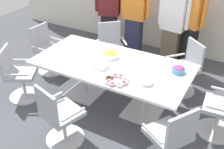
# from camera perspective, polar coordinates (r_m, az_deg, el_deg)

# --- Properties ---
(ground_plane) EXTENTS (10.00, 10.00, 0.01)m
(ground_plane) POSITION_cam_1_polar(r_m,az_deg,el_deg) (4.59, 0.00, -5.92)
(ground_plane) COLOR #4C4F56
(conference_table) EXTENTS (2.40, 1.20, 0.75)m
(conference_table) POSITION_cam_1_polar(r_m,az_deg,el_deg) (4.23, 0.00, 0.87)
(conference_table) COLOR white
(conference_table) RESTS_ON ground
(office_chair_0) EXTENTS (0.57, 0.57, 0.91)m
(office_chair_0) POSITION_cam_1_polar(r_m,az_deg,el_deg) (5.43, -13.30, 4.69)
(office_chair_0) COLOR silver
(office_chair_0) RESTS_ON ground
(office_chair_1) EXTENTS (0.73, 0.73, 0.91)m
(office_chair_1) POSITION_cam_1_polar(r_m,az_deg,el_deg) (4.76, -18.93, -0.33)
(office_chair_1) COLOR silver
(office_chair_1) RESTS_ON ground
(office_chair_2) EXTENTS (0.67, 0.67, 0.91)m
(office_chair_2) POSITION_cam_1_polar(r_m,az_deg,el_deg) (3.72, -10.92, -8.92)
(office_chair_2) COLOR silver
(office_chair_2) RESTS_ON ground
(office_chair_3) EXTENTS (0.74, 0.74, 0.91)m
(office_chair_3) POSITION_cam_1_polar(r_m,az_deg,el_deg) (3.43, 12.02, -13.18)
(office_chair_3) COLOR silver
(office_chair_3) RESTS_ON ground
(office_chair_4) EXTENTS (0.58, 0.58, 0.91)m
(office_chair_4) POSITION_cam_1_polar(r_m,az_deg,el_deg) (4.08, 22.39, -6.96)
(office_chair_4) COLOR silver
(office_chair_4) RESTS_ON ground
(office_chair_5) EXTENTS (0.76, 0.76, 0.91)m
(office_chair_5) POSITION_cam_1_polar(r_m,az_deg,el_deg) (4.83, 14.91, 0.88)
(office_chair_5) COLOR silver
(office_chair_5) RESTS_ON ground
(office_chair_6) EXTENTS (0.76, 0.76, 0.91)m
(office_chair_6) POSITION_cam_1_polar(r_m,az_deg,el_deg) (5.38, -0.20, 5.31)
(office_chair_6) COLOR silver
(office_chair_6) RESTS_ON ground
(person_standing_0) EXTENTS (0.61, 0.34, 1.74)m
(person_standing_0) POSITION_cam_1_polar(r_m,az_deg,el_deg) (5.92, -0.61, 13.08)
(person_standing_0) COLOR black
(person_standing_0) RESTS_ON ground
(person_standing_1) EXTENTS (0.61, 0.24, 1.85)m
(person_standing_1) POSITION_cam_1_polar(r_m,az_deg,el_deg) (5.54, 4.72, 12.40)
(person_standing_1) COLOR #232842
(person_standing_1) RESTS_ON ground
(person_standing_2) EXTENTS (0.62, 0.27, 1.69)m
(person_standing_2) POSITION_cam_1_polar(r_m,az_deg,el_deg) (5.33, 12.54, 9.86)
(person_standing_2) COLOR brown
(person_standing_2) RESTS_ON ground
(person_standing_3) EXTENTS (0.59, 0.39, 1.85)m
(person_standing_3) POSITION_cam_1_polar(r_m,az_deg,el_deg) (5.33, 16.02, 10.51)
(person_standing_3) COLOR black
(person_standing_3) RESTS_ON ground
(snack_bowl_chips_yellow) EXTENTS (0.24, 0.24, 0.11)m
(snack_bowl_chips_yellow) POSITION_cam_1_polar(r_m,az_deg,el_deg) (4.31, -0.26, 4.15)
(snack_bowl_chips_yellow) COLOR white
(snack_bowl_chips_yellow) RESTS_ON conference_table
(snack_bowl_candy_mix) EXTENTS (0.19, 0.19, 0.10)m
(snack_bowl_candy_mix) POSITION_cam_1_polar(r_m,az_deg,el_deg) (4.03, 13.67, 1.04)
(snack_bowl_candy_mix) COLOR #4C9EC6
(snack_bowl_candy_mix) RESTS_ON conference_table
(donut_platter) EXTENTS (0.34, 0.34, 0.04)m
(donut_platter) POSITION_cam_1_polar(r_m,az_deg,el_deg) (3.72, 1.05, -1.25)
(donut_platter) COLOR white
(donut_platter) RESTS_ON conference_table
(plate_stack) EXTENTS (0.20, 0.20, 0.04)m
(plate_stack) POSITION_cam_1_polar(r_m,az_deg,el_deg) (3.71, 7.08, -1.62)
(plate_stack) COLOR white
(plate_stack) RESTS_ON conference_table
(napkin_pile) EXTENTS (0.18, 0.18, 0.06)m
(napkin_pile) POSITION_cam_1_polar(r_m,az_deg,el_deg) (4.03, -2.25, 1.70)
(napkin_pile) COLOR white
(napkin_pile) RESTS_ON conference_table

